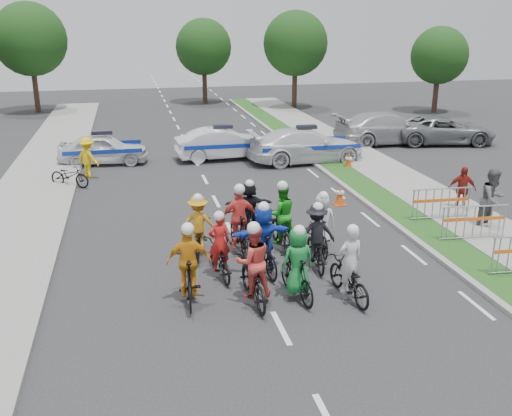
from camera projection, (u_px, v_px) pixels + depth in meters
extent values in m
plane|color=#28282B|center=(281.00, 328.00, 12.02)|extent=(90.00, 90.00, 0.00)
cube|color=gray|center=(398.00, 227.00, 17.69)|extent=(0.20, 60.00, 0.12)
cube|color=#244516|center=(419.00, 225.00, 17.84)|extent=(1.20, 60.00, 0.11)
cube|color=gray|center=(470.00, 221.00, 18.20)|extent=(2.40, 60.00, 0.13)
imported|color=black|center=(348.00, 279.00, 13.18)|extent=(0.87, 1.90, 0.96)
imported|color=silver|center=(350.00, 260.00, 12.97)|extent=(0.63, 0.45, 1.60)
sphere|color=white|center=(353.00, 230.00, 12.69)|extent=(0.28, 0.28, 0.28)
imported|color=black|center=(297.00, 277.00, 13.17)|extent=(0.75, 1.81, 1.06)
imported|color=#167E33|center=(298.00, 260.00, 12.98)|extent=(0.84, 0.61, 1.58)
sphere|color=white|center=(299.00, 231.00, 12.70)|extent=(0.27, 0.27, 0.27)
imported|color=black|center=(253.00, 281.00, 12.99)|extent=(0.78, 1.99, 1.03)
imported|color=#D2423A|center=(253.00, 261.00, 12.78)|extent=(0.86, 0.69, 1.71)
sphere|color=white|center=(254.00, 228.00, 12.48)|extent=(0.30, 0.30, 0.30)
imported|color=black|center=(189.00, 279.00, 13.02)|extent=(0.68, 1.90, 1.12)
imported|color=orange|center=(189.00, 261.00, 12.83)|extent=(1.02, 0.49, 1.68)
sphere|color=white|center=(188.00, 229.00, 12.53)|extent=(0.29, 0.29, 0.29)
imported|color=black|center=(315.00, 250.00, 14.90)|extent=(0.76, 1.81, 0.93)
imported|color=black|center=(316.00, 233.00, 14.69)|extent=(1.04, 0.65, 1.55)
sphere|color=white|center=(318.00, 207.00, 14.42)|extent=(0.27, 0.27, 0.27)
imported|color=black|center=(263.00, 252.00, 14.50)|extent=(0.82, 1.91, 1.11)
imported|color=blue|center=(263.00, 236.00, 14.31)|extent=(1.60, 0.74, 1.66)
sphere|color=white|center=(264.00, 207.00, 14.01)|extent=(0.29, 0.29, 0.29)
imported|color=black|center=(219.00, 259.00, 14.33)|extent=(0.80, 1.79, 0.91)
imported|color=red|center=(219.00, 242.00, 14.13)|extent=(0.59, 0.42, 1.52)
sphere|color=white|center=(219.00, 216.00, 13.87)|extent=(0.26, 0.26, 0.26)
imported|color=black|center=(321.00, 235.00, 15.78)|extent=(0.67, 1.76, 1.03)
imported|color=silver|center=(322.00, 221.00, 15.60)|extent=(0.80, 0.57, 1.55)
sphere|color=white|center=(323.00, 196.00, 15.33)|extent=(0.27, 0.27, 0.27)
imported|color=black|center=(281.00, 231.00, 16.08)|extent=(0.72, 1.98, 1.04)
imported|color=#1B991C|center=(281.00, 214.00, 15.87)|extent=(0.85, 0.67, 1.72)
sphere|color=white|center=(282.00, 186.00, 15.56)|extent=(0.30, 0.30, 0.30)
imported|color=black|center=(239.00, 233.00, 15.76)|extent=(0.67, 1.95, 1.15)
imported|color=#F24B43|center=(239.00, 218.00, 15.57)|extent=(1.04, 0.49, 1.73)
sphere|color=white|center=(239.00, 189.00, 15.26)|extent=(0.30, 0.30, 0.30)
imported|color=black|center=(199.00, 239.00, 15.64)|extent=(0.95, 1.85, 0.92)
imported|color=orange|center=(198.00, 223.00, 15.44)|extent=(1.09, 0.76, 1.54)
sphere|color=white|center=(198.00, 198.00, 15.16)|extent=(0.27, 0.27, 0.27)
imported|color=black|center=(249.00, 220.00, 16.99)|extent=(0.60, 1.72, 1.02)
imported|color=black|center=(249.00, 206.00, 16.81)|extent=(1.44, 0.55, 1.52)
sphere|color=white|center=(250.00, 184.00, 16.54)|extent=(0.26, 0.26, 0.26)
imported|color=silver|center=(103.00, 149.00, 25.50)|extent=(4.08, 2.05, 1.33)
imported|color=silver|center=(223.00, 144.00, 26.32)|extent=(4.46, 1.85, 1.43)
imported|color=silver|center=(306.00, 145.00, 25.75)|extent=(5.33, 2.34, 1.52)
imported|color=#ABABB0|center=(387.00, 128.00, 29.56)|extent=(5.65, 2.44, 1.62)
imported|color=slate|center=(444.00, 130.00, 29.58)|extent=(5.50, 3.31, 1.43)
imported|color=#525156|center=(492.00, 199.00, 17.41)|extent=(1.13, 1.01, 1.92)
imported|color=maroon|center=(462.00, 189.00, 19.10)|extent=(0.99, 0.69, 1.56)
imported|color=yellow|center=(88.00, 158.00, 23.24)|extent=(1.19, 1.17, 1.64)
cube|color=#F24C0C|center=(339.00, 204.00, 20.01)|extent=(0.40, 0.40, 0.03)
cone|color=#F24C0C|center=(340.00, 195.00, 19.90)|extent=(0.36, 0.36, 0.70)
cylinder|color=silver|center=(340.00, 192.00, 19.87)|extent=(0.29, 0.29, 0.08)
cube|color=#F24C0C|center=(348.00, 168.00, 24.82)|extent=(0.40, 0.40, 0.03)
cone|color=#F24C0C|center=(349.00, 161.00, 24.72)|extent=(0.36, 0.36, 0.70)
cylinder|color=silver|center=(349.00, 159.00, 24.68)|extent=(0.29, 0.29, 0.08)
imported|color=black|center=(70.00, 176.00, 22.01)|extent=(1.76, 1.41, 0.90)
cylinder|color=#382619|center=(295.00, 85.00, 41.15)|extent=(0.36, 0.36, 3.25)
sphere|color=#173812|center=(295.00, 43.00, 40.23)|extent=(4.55, 4.55, 4.55)
cylinder|color=#382619|center=(436.00, 92.00, 39.39)|extent=(0.36, 0.36, 2.75)
sphere|color=#173812|center=(439.00, 55.00, 38.60)|extent=(3.85, 3.85, 3.85)
cylinder|color=#382619|center=(35.00, 87.00, 39.25)|extent=(0.36, 0.36, 3.50)
sphere|color=#173812|center=(30.00, 39.00, 38.26)|extent=(4.90, 4.90, 4.90)
cylinder|color=#382619|center=(205.00, 83.00, 43.66)|extent=(0.36, 0.36, 3.00)
sphere|color=#173812|center=(204.00, 47.00, 42.81)|extent=(4.20, 4.20, 4.20)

